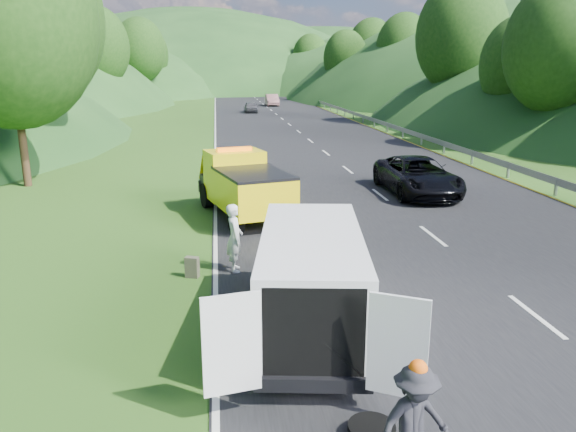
{
  "coord_description": "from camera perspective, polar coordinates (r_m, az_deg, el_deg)",
  "views": [
    {
      "loc": [
        -3.74,
        -12.44,
        5.25
      ],
      "look_at": [
        -1.89,
        2.26,
        1.3
      ],
      "focal_mm": 35.0,
      "sensor_mm": 36.0,
      "label": 1
    }
  ],
  "objects": [
    {
      "name": "ground",
      "position": [
        14.01,
        8.92,
        -7.27
      ],
      "size": [
        320.0,
        320.0,
        0.0
      ],
      "primitive_type": "plane",
      "color": "#38661E",
      "rests_on": "ground"
    },
    {
      "name": "road_surface",
      "position": [
        53.13,
        0.16,
        9.27
      ],
      "size": [
        14.0,
        200.0,
        0.02
      ],
      "primitive_type": "cube",
      "color": "black",
      "rests_on": "ground"
    },
    {
      "name": "guardrail",
      "position": [
        66.65,
        5.1,
        10.35
      ],
      "size": [
        0.06,
        140.0,
        1.52
      ],
      "primitive_type": "cube",
      "color": "gray",
      "rests_on": "ground"
    },
    {
      "name": "tree_line_left",
      "position": [
        74.22,
        -19.32,
        10.05
      ],
      "size": [
        14.0,
        140.0,
        14.0
      ],
      "primitive_type": null,
      "color": "#2A4F17",
      "rests_on": "ground"
    },
    {
      "name": "tree_line_right",
      "position": [
        77.4,
        13.3,
        10.65
      ],
      "size": [
        14.0,
        140.0,
        14.0
      ],
      "primitive_type": null,
      "color": "#2A4F17",
      "rests_on": "ground"
    },
    {
      "name": "hills_backdrop",
      "position": [
        147.59,
        -3.26,
        12.87
      ],
      "size": [
        201.0,
        288.6,
        44.0
      ],
      "primitive_type": null,
      "color": "#2D5B23",
      "rests_on": "ground"
    },
    {
      "name": "tow_truck",
      "position": [
        20.13,
        -4.55,
        3.17
      ],
      "size": [
        3.39,
        5.87,
        2.38
      ],
      "rotation": [
        0.0,
        0.0,
        0.26
      ],
      "color": "black",
      "rests_on": "ground"
    },
    {
      "name": "white_van",
      "position": [
        11.24,
        2.38,
        -6.14
      ],
      "size": [
        3.46,
        6.34,
        2.14
      ],
      "rotation": [
        0.0,
        0.0,
        -0.15
      ],
      "color": "black",
      "rests_on": "ground"
    },
    {
      "name": "woman",
      "position": [
        15.03,
        -5.36,
        -5.58
      ],
      "size": [
        0.51,
        0.68,
        1.81
      ],
      "primitive_type": "imported",
      "rotation": [
        0.0,
        0.0,
        1.6
      ],
      "color": "silver",
      "rests_on": "ground"
    },
    {
      "name": "child",
      "position": [
        13.06,
        1.65,
        -8.78
      ],
      "size": [
        0.55,
        0.53,
        0.89
      ],
      "primitive_type": "imported",
      "rotation": [
        0.0,
        0.0,
        -0.64
      ],
      "color": "#B7BF65",
      "rests_on": "ground"
    },
    {
      "name": "suitcase",
      "position": [
        14.66,
        -9.72,
        -5.15
      ],
      "size": [
        0.39,
        0.3,
        0.55
      ],
      "primitive_type": "cube",
      "rotation": [
        0.0,
        0.0,
        -0.37
      ],
      "color": "#555240",
      "rests_on": "ground"
    },
    {
      "name": "passing_suv",
      "position": [
        24.55,
        12.91,
        2.2
      ],
      "size": [
        2.56,
        5.53,
        1.54
      ],
      "primitive_type": "imported",
      "rotation": [
        0.0,
        0.0,
        0.0
      ],
      "color": "black",
      "rests_on": "ground"
    },
    {
      "name": "dist_car_a",
      "position": [
        67.5,
        -3.76,
        10.44
      ],
      "size": [
        1.5,
        3.73,
        1.27
      ],
      "primitive_type": "imported",
      "color": "#444347",
      "rests_on": "ground"
    },
    {
      "name": "dist_car_b",
      "position": [
        79.27,
        -1.63,
        11.13
      ],
      "size": [
        1.64,
        4.71,
        1.55
      ],
      "primitive_type": "imported",
      "color": "#805555",
      "rests_on": "ground"
    },
    {
      "name": "dist_car_c",
      "position": [
        109.88,
        -4.26,
        12.15
      ],
      "size": [
        1.94,
        4.77,
        1.38
      ],
      "primitive_type": "imported",
      "color": "brown",
      "rests_on": "ground"
    }
  ]
}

